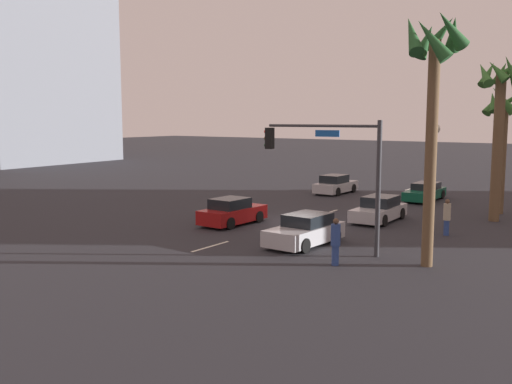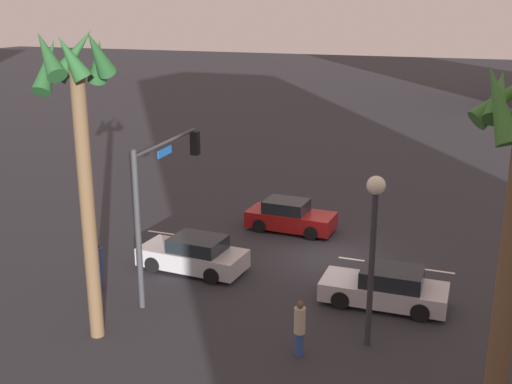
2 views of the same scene
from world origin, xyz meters
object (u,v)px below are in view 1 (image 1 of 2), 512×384
Objects in this scene: car_1 at (305,231)px; car_2 at (335,185)px; car_4 at (379,210)px; palm_tree_2 at (500,104)px; streetlamp at (434,154)px; building_2 at (34,79)px; car_3 at (232,212)px; pedestrian_1 at (447,216)px; pedestrian_0 at (336,241)px; palm_tree_1 at (433,81)px; traffic_signal at (334,162)px; car_0 at (425,192)px; palm_tree_0 at (504,124)px.

car_2 is (-16.79, -6.98, 0.00)m from car_1.
palm_tree_2 is at bearing 124.38° from car_4.
car_2 is at bearing -131.94° from streetlamp.
building_2 is (-11.55, -58.13, 4.19)m from palm_tree_2.
pedestrian_1 is (-3.62, 10.36, 0.28)m from car_3.
pedestrian_0 is 7.02m from palm_tree_1.
car_2 is 0.44× the size of palm_tree_1.
building_2 is (-23.15, -54.11, 6.75)m from traffic_signal.
car_3 reaches higher than car_0.
traffic_signal is 3.14× the size of pedestrian_1.
car_0 is 0.52× the size of palm_tree_2.
car_3 reaches higher than car_1.
car_4 is at bearing -146.87° from palm_tree_1.
car_4 is at bearing 177.32° from car_1.
pedestrian_0 is 8.48m from pedestrian_1.
pedestrian_0 is 0.24× the size of palm_tree_0.
car_4 is (-7.61, 0.36, -0.01)m from car_1.
car_3 is 2.20× the size of pedestrian_0.
palm_tree_1 is at bearing 76.21° from car_3.
pedestrian_1 is (11.03, 11.60, 0.29)m from car_2.
traffic_signal is at bearing 63.51° from building_2.
car_2 is at bearing -88.10° from car_0.
streetlamp is 58.22m from building_2.
car_1 is at bearing 69.49° from car_3.
palm_tree_1 is at bearing 64.77° from building_2.
palm_tree_1 is 11.91m from palm_tree_2.
palm_tree_0 reaches higher than pedestrian_1.
palm_tree_1 is (8.29, 5.41, 6.42)m from car_4.
car_3 is at bearing -103.79° from palm_tree_1.
car_1 is 0.47× the size of palm_tree_2.
palm_tree_0 is at bearing 142.55° from car_4.
streetlamp is 10.50m from pedestrian_0.
car_0 is 19.76m from palm_tree_1.
palm_tree_2 is (-11.21, 5.62, 5.77)m from car_1.
traffic_signal reaches higher than car_3.
car_4 is 8.61m from palm_tree_2.
pedestrian_0 is at bearing -8.62° from palm_tree_0.
palm_tree_0 is (2.73, 12.28, 4.68)m from car_2.
car_4 is at bearing 131.87° from car_3.
pedestrian_1 is 60.38m from building_2.
car_3 is at bearing -20.47° from car_0.
car_2 is 14.17m from streetlamp.
palm_tree_2 reaches higher than pedestrian_1.
pedestrian_0 is at bearing -58.29° from palm_tree_1.
car_1 is at bearing -132.09° from pedestrian_0.
car_1 is 1.06× the size of car_3.
car_4 is 0.48× the size of palm_tree_2.
pedestrian_1 reaches higher than car_1.
traffic_signal is at bearing -19.11° from palm_tree_2.
pedestrian_1 is at bearing -10.43° from palm_tree_2.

